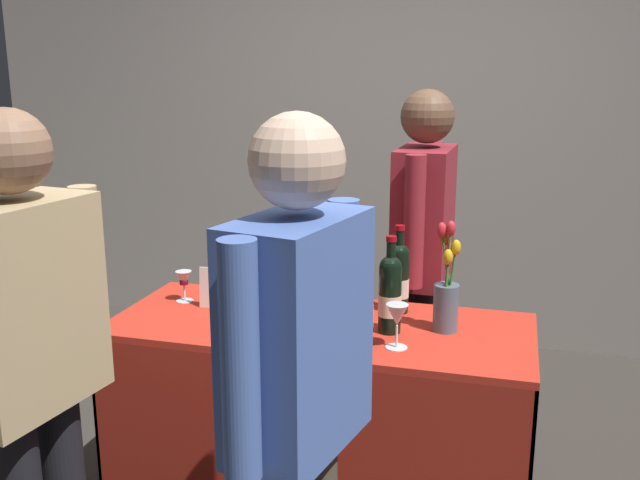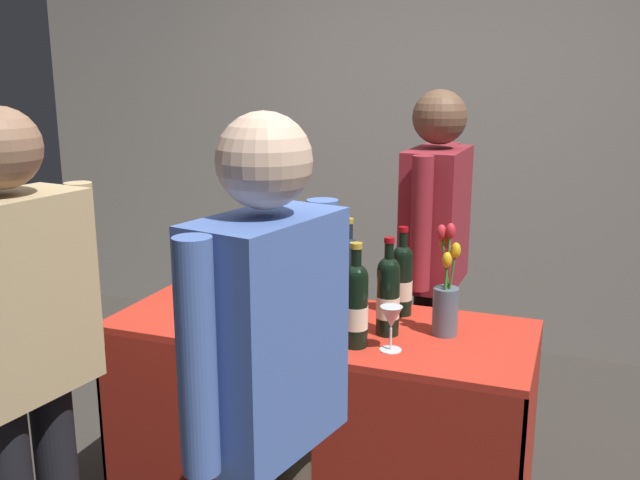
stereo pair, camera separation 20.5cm
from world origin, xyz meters
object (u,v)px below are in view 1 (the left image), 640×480
at_px(featured_wine_bottle, 390,293).
at_px(wine_glass_near_vendor, 314,309).
at_px(flower_vase, 446,293).
at_px(taster_foreground_right, 29,352).
at_px(wine_glass_mid, 397,317).
at_px(display_bottle_0, 361,302).
at_px(tasting_table, 320,390).
at_px(wine_glass_near_taster, 184,280).
at_px(vendor_presenter, 423,246).

relative_size(featured_wine_bottle, wine_glass_near_vendor, 2.40).
xyz_separation_m(flower_vase, taster_foreground_right, (-1.01, -0.84, 0.01)).
height_order(featured_wine_bottle, wine_glass_mid, featured_wine_bottle).
bearing_deg(flower_vase, display_bottle_0, -141.01).
relative_size(tasting_table, wine_glass_near_taster, 12.30).
relative_size(wine_glass_mid, vendor_presenter, 0.09).
bearing_deg(taster_foreground_right, display_bottle_0, -41.78).
bearing_deg(wine_glass_near_vendor, wine_glass_near_taster, 158.80).
bearing_deg(display_bottle_0, flower_vase, 38.99).
xyz_separation_m(featured_wine_bottle, wine_glass_near_vendor, (-0.23, -0.12, -0.04)).
bearing_deg(taster_foreground_right, featured_wine_bottle, -38.71).
bearing_deg(wine_glass_near_taster, display_bottle_0, -18.44).
bearing_deg(tasting_table, flower_vase, 5.85).
xyz_separation_m(wine_glass_mid, wine_glass_near_taster, (-0.86, 0.24, -0.02)).
xyz_separation_m(display_bottle_0, wine_glass_near_taster, (-0.74, 0.25, -0.06)).
distance_m(featured_wine_bottle, vendor_presenter, 0.62).
bearing_deg(wine_glass_mid, flower_vase, 56.05).
relative_size(display_bottle_0, wine_glass_mid, 2.34).
height_order(wine_glass_near_vendor, wine_glass_mid, wine_glass_mid).
height_order(wine_glass_near_vendor, vendor_presenter, vendor_presenter).
bearing_deg(wine_glass_near_vendor, tasting_table, 97.67).
height_order(tasting_table, wine_glass_near_vendor, wine_glass_near_vendor).
xyz_separation_m(featured_wine_bottle, wine_glass_mid, (0.05, -0.13, -0.03)).
height_order(flower_vase, taster_foreground_right, taster_foreground_right).
relative_size(wine_glass_near_vendor, taster_foreground_right, 0.09).
relative_size(wine_glass_mid, flower_vase, 0.38).
xyz_separation_m(tasting_table, display_bottle_0, (0.18, -0.16, 0.40)).
bearing_deg(display_bottle_0, vendor_presenter, 82.69).
distance_m(flower_vase, taster_foreground_right, 1.31).
distance_m(wine_glass_near_vendor, vendor_presenter, 0.78).
distance_m(display_bottle_0, wine_glass_near_taster, 0.79).
height_order(wine_glass_near_taster, flower_vase, flower_vase).
bearing_deg(flower_vase, wine_glass_near_taster, 177.36).
relative_size(wine_glass_near_vendor, wine_glass_near_taster, 1.16).
bearing_deg(wine_glass_near_taster, tasting_table, -9.05).
relative_size(tasting_table, flower_vase, 3.85).
bearing_deg(display_bottle_0, featured_wine_bottle, 63.23).
height_order(tasting_table, display_bottle_0, display_bottle_0).
bearing_deg(flower_vase, taster_foreground_right, -140.24).
distance_m(featured_wine_bottle, wine_glass_near_taster, 0.82).
distance_m(display_bottle_0, wine_glass_near_vendor, 0.17).
xyz_separation_m(wine_glass_near_taster, flower_vase, (1.00, -0.05, 0.05)).
bearing_deg(display_bottle_0, tasting_table, 138.71).
relative_size(wine_glass_near_vendor, vendor_presenter, 0.09).
relative_size(wine_glass_near_taster, flower_vase, 0.31).
relative_size(wine_glass_mid, wine_glass_near_taster, 1.22).
height_order(featured_wine_bottle, vendor_presenter, vendor_presenter).
bearing_deg(display_bottle_0, wine_glass_near_vendor, 172.17).
xyz_separation_m(wine_glass_near_vendor, wine_glass_mid, (0.28, -0.02, 0.01)).
bearing_deg(tasting_table, wine_glass_near_taster, 170.95).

